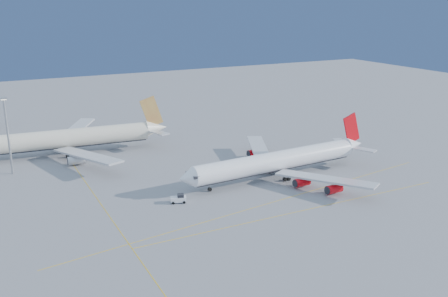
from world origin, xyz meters
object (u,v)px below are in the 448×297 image
Objects in this scene: pushback_tug at (179,199)px; light_mast at (7,129)px; airliner_etihad at (69,138)px; airliner_virgin at (280,161)px.

pushback_tug is 59.44m from light_mast.
airliner_virgin is at bearing -40.53° from airliner_etihad.
airliner_virgin is at bearing -28.78° from light_mast.
pushback_tug is at bearing -175.13° from airliner_virgin.
airliner_virgin is 0.95× the size of airliner_etihad.
airliner_etihad is at bearing 131.46° from airliner_virgin.
light_mast reaches higher than pushback_tug.
light_mast is at bearing 147.96° from airliner_virgin.
airliner_virgin is 14.77× the size of pushback_tug.
pushback_tug is 0.19× the size of light_mast.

